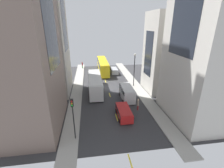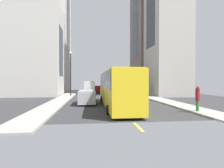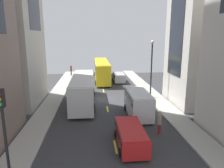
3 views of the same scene
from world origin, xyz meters
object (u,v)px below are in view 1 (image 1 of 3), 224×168
at_px(car_red_1, 124,112).
at_px(pedestrian_crossing_mid, 82,65).
at_px(city_bus_white, 95,82).
at_px(streetcar_yellow, 103,65).
at_px(delivery_van_white, 127,92).
at_px(traffic_light_near_corner, 73,112).
at_px(car_silver_0, 114,71).
at_px(pedestrian_walking_far, 138,104).

relative_size(car_red_1, pedestrian_crossing_mid, 2.16).
height_order(city_bus_white, streetcar_yellow, streetcar_yellow).
bearing_deg(city_bus_white, delivery_van_white, -39.28).
height_order(delivery_van_white, traffic_light_near_corner, traffic_light_near_corner).
bearing_deg(car_silver_0, car_red_1, -95.01).
height_order(pedestrian_walking_far, pedestrian_crossing_mid, pedestrian_crossing_mid).
height_order(delivery_van_white, pedestrian_crossing_mid, delivery_van_white).
xyz_separation_m(car_red_1, pedestrian_crossing_mid, (-7.22, 29.54, 0.39)).
height_order(car_silver_0, car_red_1, car_silver_0).
bearing_deg(streetcar_yellow, city_bus_white, -101.50).
bearing_deg(streetcar_yellow, delivery_van_white, -81.56).
bearing_deg(pedestrian_walking_far, pedestrian_crossing_mid, 173.05).
height_order(city_bus_white, car_red_1, city_bus_white).
relative_size(pedestrian_walking_far, traffic_light_near_corner, 0.38).
bearing_deg(car_silver_0, traffic_light_near_corner, -108.70).
relative_size(city_bus_white, pedestrian_crossing_mid, 5.29).
xyz_separation_m(car_silver_0, traffic_light_near_corner, (-9.09, -26.87, 3.04)).
xyz_separation_m(pedestrian_crossing_mid, traffic_light_near_corner, (0.12, -33.68, 2.68)).
relative_size(streetcar_yellow, car_red_1, 3.02).
bearing_deg(car_silver_0, city_bus_white, -116.19).
xyz_separation_m(city_bus_white, car_silver_0, (5.93, 12.06, -1.08)).
distance_m(car_red_1, traffic_light_near_corner, 8.78).
bearing_deg(car_silver_0, delivery_van_white, -90.49).
bearing_deg(traffic_light_near_corner, car_silver_0, 71.30).
xyz_separation_m(delivery_van_white, pedestrian_crossing_mid, (-9.07, 23.59, -0.23)).
bearing_deg(delivery_van_white, car_silver_0, 89.51).
height_order(car_silver_0, traffic_light_near_corner, traffic_light_near_corner).
relative_size(pedestrian_walking_far, pedestrian_crossing_mid, 0.97).
height_order(city_bus_white, traffic_light_near_corner, traffic_light_near_corner).
bearing_deg(pedestrian_crossing_mid, delivery_van_white, -64.24).
relative_size(streetcar_yellow, car_silver_0, 3.31).
xyz_separation_m(city_bus_white, pedestrian_walking_far, (6.71, -8.93, -0.90)).
relative_size(city_bus_white, streetcar_yellow, 0.81).
relative_size(delivery_van_white, pedestrian_walking_far, 2.58).
height_order(streetcar_yellow, delivery_van_white, streetcar_yellow).
height_order(streetcar_yellow, pedestrian_walking_far, streetcar_yellow).
bearing_deg(pedestrian_walking_far, city_bus_white, -169.80).
bearing_deg(car_red_1, delivery_van_white, 72.72).
xyz_separation_m(car_silver_0, car_red_1, (-1.99, -22.73, -0.04)).
distance_m(streetcar_yellow, traffic_light_near_corner, 29.96).
distance_m(city_bus_white, pedestrian_crossing_mid, 19.16).
distance_m(delivery_van_white, pedestrian_crossing_mid, 25.28).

